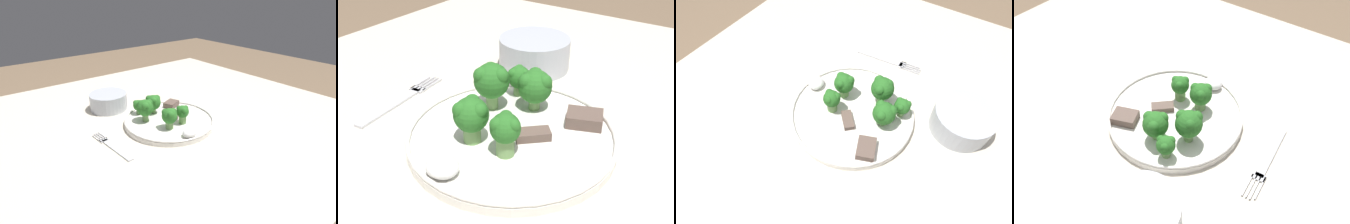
# 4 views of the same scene
# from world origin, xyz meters

# --- Properties ---
(table) EXTENTS (1.11, 1.03, 0.71)m
(table) POSITION_xyz_m (0.00, 0.00, 0.62)
(table) COLOR beige
(table) RESTS_ON ground_plane
(dinner_plate) EXTENTS (0.27, 0.27, 0.02)m
(dinner_plate) POSITION_xyz_m (-0.05, -0.05, 0.72)
(dinner_plate) COLOR white
(dinner_plate) RESTS_ON table
(fork) EXTENTS (0.03, 0.17, 0.00)m
(fork) POSITION_xyz_m (-0.24, -0.06, 0.71)
(fork) COLOR silver
(fork) RESTS_ON table
(cream_bowl) EXTENTS (0.12, 0.12, 0.06)m
(cream_bowl) POSITION_xyz_m (-0.14, 0.16, 0.74)
(cream_bowl) COLOR #B7BCC6
(cream_bowl) RESTS_ON table
(broccoli_floret_near_rim_left) EXTENTS (0.04, 0.04, 0.06)m
(broccoli_floret_near_rim_left) POSITION_xyz_m (-0.03, -0.09, 0.76)
(broccoli_floret_near_rim_left) COLOR #709E56
(broccoli_floret_near_rim_left) RESTS_ON dinner_plate
(broccoli_floret_center_left) EXTENTS (0.05, 0.04, 0.06)m
(broccoli_floret_center_left) POSITION_xyz_m (-0.08, -0.09, 0.76)
(broccoli_floret_center_left) COLOR #709E56
(broccoli_floret_center_left) RESTS_ON dinner_plate
(broccoli_floret_back_left) EXTENTS (0.05, 0.05, 0.06)m
(broccoli_floret_back_left) POSITION_xyz_m (-0.06, 0.02, 0.76)
(broccoli_floret_back_left) COLOR #709E56
(broccoli_floret_back_left) RESTS_ON dinner_plate
(broccoli_floret_front_left) EXTENTS (0.03, 0.03, 0.05)m
(broccoli_floret_front_left) POSITION_xyz_m (-0.10, 0.04, 0.75)
(broccoli_floret_front_left) COLOR #709E56
(broccoli_floret_front_left) RESTS_ON dinner_plate
(broccoli_floret_center_back) EXTENTS (0.05, 0.05, 0.07)m
(broccoli_floret_center_back) POSITION_xyz_m (-0.11, -0.01, 0.77)
(broccoli_floret_center_back) COLOR #709E56
(broccoli_floret_center_back) RESTS_ON dinner_plate
(meat_slice_front_slice) EXTENTS (0.06, 0.05, 0.02)m
(meat_slice_front_slice) POSITION_xyz_m (0.02, 0.03, 0.73)
(meat_slice_front_slice) COLOR brown
(meat_slice_front_slice) RESTS_ON dinner_plate
(meat_slice_middle_slice) EXTENTS (0.05, 0.05, 0.01)m
(meat_slice_middle_slice) POSITION_xyz_m (-0.02, -0.04, 0.73)
(meat_slice_middle_slice) COLOR brown
(meat_slice_middle_slice) RESTS_ON dinner_plate
(sauce_dollop) EXTENTS (0.04, 0.04, 0.02)m
(sauce_dollop) POSITION_xyz_m (-0.07, -0.16, 0.73)
(sauce_dollop) COLOR white
(sauce_dollop) RESTS_ON dinner_plate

